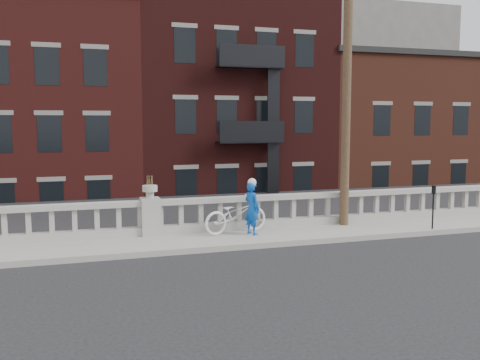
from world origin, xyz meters
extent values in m
plane|color=black|center=(0.00, 0.00, 0.00)|extent=(120.00, 120.00, 0.00)
cube|color=#9A978F|center=(0.00, 3.00, 0.07)|extent=(32.00, 2.20, 0.15)
cube|color=#9A978F|center=(0.00, 3.95, 0.28)|extent=(28.00, 0.34, 0.25)
cube|color=#9A978F|center=(0.00, 3.95, 1.10)|extent=(28.00, 0.34, 0.16)
cube|color=#9A978F|center=(0.00, 3.95, 0.70)|extent=(0.55, 0.55, 1.10)
cylinder|color=#9A978F|center=(0.00, 3.95, 1.35)|extent=(0.24, 0.24, 0.20)
cylinder|color=#9A978F|center=(0.00, 3.95, 1.53)|extent=(0.44, 0.44, 0.18)
cube|color=#605E59|center=(0.00, 4.30, -2.42)|extent=(36.00, 0.50, 5.15)
cube|color=black|center=(0.00, 25.95, -5.25)|extent=(80.00, 44.00, 0.50)
cube|color=#595651|center=(-2.00, 8.45, -3.00)|extent=(16.00, 7.00, 4.00)
cube|color=#595651|center=(22.00, 32.95, 4.00)|extent=(14.00, 14.00, 18.00)
cube|color=#4A1715|center=(-4.00, 19.95, 2.00)|extent=(10.00, 14.00, 14.00)
cube|color=black|center=(-4.00, 19.95, 9.15)|extent=(10.30, 14.30, 0.30)
cube|color=black|center=(6.00, 19.95, 2.75)|extent=(10.00, 14.00, 15.50)
cube|color=black|center=(6.00, 19.95, 10.65)|extent=(10.30, 14.30, 0.30)
cube|color=#58261A|center=(16.00, 19.95, 1.00)|extent=(10.00, 14.00, 12.00)
cube|color=black|center=(16.00, 19.95, 7.15)|extent=(10.30, 14.30, 0.30)
cylinder|color=#422D1E|center=(6.20, 3.60, 5.15)|extent=(0.28, 0.28, 10.00)
cylinder|color=black|center=(8.50, 2.15, 0.70)|extent=(0.05, 0.05, 1.10)
cube|color=black|center=(8.50, 2.15, 1.38)|extent=(0.10, 0.08, 0.26)
cube|color=black|center=(8.50, 2.10, 1.42)|extent=(0.06, 0.01, 0.08)
imported|color=silver|center=(2.49, 3.48, 0.70)|extent=(2.21, 1.22, 1.10)
imported|color=#0B49AA|center=(2.88, 3.11, 0.93)|extent=(0.56, 0.67, 1.56)
camera|label=1|loc=(-2.22, -11.63, 3.48)|focal=40.00mm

